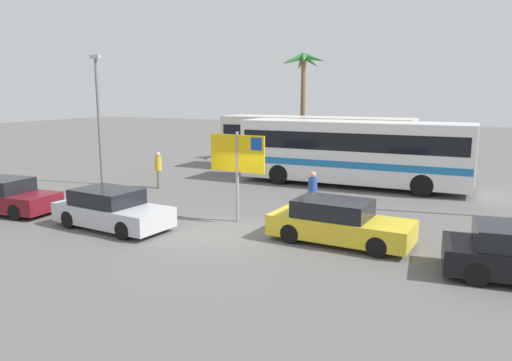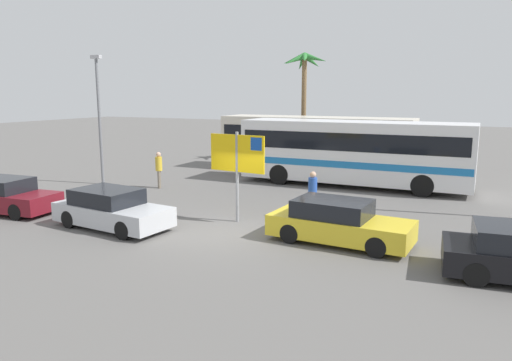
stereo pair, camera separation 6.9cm
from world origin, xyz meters
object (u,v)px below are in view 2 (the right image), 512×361
(pedestrian_near_sign, at_px, (313,191))
(car_maroon, at_px, (5,196))
(ferry_sign, at_px, (238,157))
(car_yellow, at_px, (338,223))
(bus_front_coach, at_px, (354,150))
(car_silver, at_px, (111,209))
(pedestrian_by_bus, at_px, (159,167))
(bus_rear_coach, at_px, (315,141))

(pedestrian_near_sign, bearing_deg, car_maroon, 146.07)
(ferry_sign, xyz_separation_m, car_yellow, (3.87, -0.86, -1.69))
(bus_front_coach, bearing_deg, car_silver, -116.68)
(ferry_sign, xyz_separation_m, car_silver, (-3.54, -2.54, -1.69))
(ferry_sign, height_order, pedestrian_by_bus, ferry_sign)
(bus_rear_coach, distance_m, car_silver, 14.52)
(ferry_sign, height_order, car_yellow, ferry_sign)
(ferry_sign, bearing_deg, car_yellow, -6.77)
(bus_rear_coach, bearing_deg, ferry_sign, -84.57)
(ferry_sign, distance_m, pedestrian_near_sign, 2.99)
(car_maroon, distance_m, pedestrian_by_bus, 6.90)
(car_maroon, bearing_deg, ferry_sign, 11.72)
(car_maroon, height_order, car_yellow, same)
(pedestrian_near_sign, bearing_deg, ferry_sign, 159.69)
(pedestrian_near_sign, bearing_deg, pedestrian_by_bus, 110.21)
(ferry_sign, relative_size, pedestrian_near_sign, 1.83)
(pedestrian_near_sign, bearing_deg, bus_front_coach, 37.41)
(bus_front_coach, xyz_separation_m, car_yellow, (1.90, -9.27, -1.15))
(car_yellow, bearing_deg, car_maroon, -168.23)
(car_silver, relative_size, pedestrian_by_bus, 2.46)
(ferry_sign, relative_size, car_yellow, 0.73)
(pedestrian_by_bus, relative_size, pedestrian_near_sign, 1.00)
(bus_front_coach, xyz_separation_m, ferry_sign, (-1.96, -8.41, 0.54))
(car_maroon, distance_m, car_silver, 5.17)
(car_silver, bearing_deg, car_maroon, -173.37)
(car_maroon, bearing_deg, car_silver, -4.05)
(car_yellow, xyz_separation_m, car_silver, (-7.40, -1.68, -0.00))
(bus_rear_coach, distance_m, pedestrian_near_sign, 10.77)
(bus_front_coach, relative_size, car_silver, 2.56)
(car_maroon, height_order, pedestrian_near_sign, pedestrian_near_sign)
(bus_rear_coach, distance_m, ferry_sign, 11.80)
(bus_front_coach, relative_size, bus_rear_coach, 1.00)
(bus_front_coach, bearing_deg, ferry_sign, -103.15)
(bus_front_coach, relative_size, car_yellow, 2.51)
(bus_rear_coach, relative_size, ferry_sign, 3.44)
(pedestrian_by_bus, bearing_deg, car_maroon, -138.11)
(ferry_sign, bearing_deg, bus_front_coach, 82.57)
(bus_rear_coach, bearing_deg, bus_front_coach, -47.19)
(car_yellow, distance_m, car_silver, 7.59)
(car_yellow, height_order, pedestrian_near_sign, pedestrian_near_sign)
(ferry_sign, bearing_deg, car_silver, -138.62)
(bus_front_coach, distance_m, pedestrian_by_bus, 9.50)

